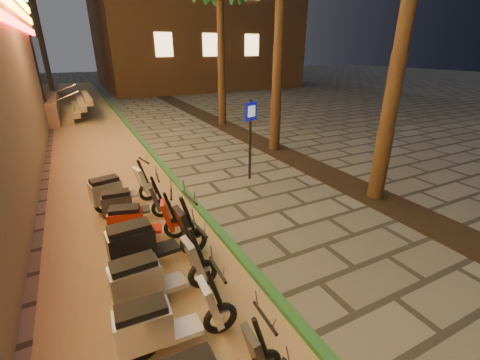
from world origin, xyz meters
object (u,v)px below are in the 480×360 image
scooter_7 (138,222)px  scooter_8 (128,204)px  scooter_6 (148,242)px  scooter_9 (117,190)px  scooter_4 (164,323)px  pedestrian_sign (250,129)px  scooter_5 (153,277)px

scooter_7 → scooter_8: 0.93m
scooter_6 → scooter_7: 0.98m
scooter_9 → scooter_4: bearing=-102.8°
pedestrian_sign → scooter_6: pedestrian_sign is taller
scooter_4 → scooter_7: 2.84m
scooter_5 → scooter_6: (0.12, 0.94, 0.04)m
scooter_7 → scooter_5: bearing=-77.9°
scooter_8 → pedestrian_sign: bearing=23.3°
scooter_5 → scooter_9: size_ratio=1.02×
scooter_5 → scooter_4: bearing=-98.0°
scooter_4 → scooter_7: size_ratio=1.06×
scooter_5 → scooter_8: size_ratio=1.11×
pedestrian_sign → scooter_7: 4.35m
pedestrian_sign → scooter_5: 5.59m
pedestrian_sign → scooter_6: bearing=-165.1°
pedestrian_sign → scooter_5: size_ratio=1.43×
scooter_5 → scooter_8: scooter_5 is taller
scooter_4 → scooter_8: scooter_4 is taller
pedestrian_sign → scooter_8: 4.05m
scooter_5 → scooter_6: bearing=79.9°
pedestrian_sign → scooter_6: size_ratio=1.33×
scooter_8 → scooter_9: bearing=106.6°
scooter_5 → scooter_8: 2.84m
scooter_7 → scooter_9: bearing=111.8°
scooter_4 → scooter_5: scooter_5 is taller
scooter_5 → scooter_7: bearing=83.2°
pedestrian_sign → scooter_5: (-3.84, -3.92, -1.04)m
scooter_5 → scooter_9: 3.65m
scooter_6 → scooter_8: 1.90m
scooter_4 → scooter_8: size_ratio=1.06×
scooter_6 → scooter_8: (-0.02, 1.90, -0.09)m
scooter_7 → scooter_8: bearing=108.5°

